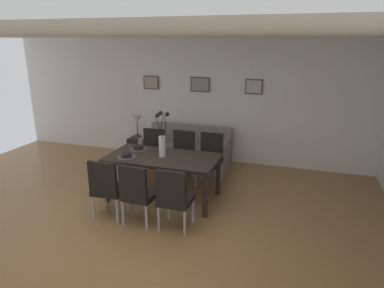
{
  "coord_description": "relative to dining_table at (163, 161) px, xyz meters",
  "views": [
    {
      "loc": [
        2.09,
        -3.79,
        2.56
      ],
      "look_at": [
        0.51,
        1.07,
        1.0
      ],
      "focal_mm": 32.0,
      "sensor_mm": 36.0,
      "label": 1
    }
  ],
  "objects": [
    {
      "name": "back_wall_panel",
      "position": [
        -0.01,
        2.19,
        0.64
      ],
      "size": [
        9.0,
        0.1,
        2.6
      ],
      "primitive_type": "cube",
      "color": "silver",
      "rests_on": "ground"
    },
    {
      "name": "side_table",
      "position": [
        -1.24,
        1.56,
        -0.4
      ],
      "size": [
        0.36,
        0.36,
        0.52
      ],
      "primitive_type": "cube",
      "color": "black",
      "rests_on": "ground"
    },
    {
      "name": "dining_chair_far_left",
      "position": [
        -0.02,
        -0.89,
        -0.15
      ],
      "size": [
        0.47,
        0.47,
        0.92
      ],
      "color": "black",
      "rests_on": "ground"
    },
    {
      "name": "dining_chair_near_right",
      "position": [
        -0.57,
        0.85,
        -0.15
      ],
      "size": [
        0.45,
        0.45,
        0.92
      ],
      "color": "black",
      "rests_on": "ground"
    },
    {
      "name": "bowl_near_left",
      "position": [
        -0.54,
        -0.21,
        0.12
      ],
      "size": [
        0.17,
        0.17,
        0.07
      ],
      "color": "black",
      "rests_on": "dining_table"
    },
    {
      "name": "ceiling_panel",
      "position": [
        -0.01,
        -0.66,
        1.98
      ],
      "size": [
        9.0,
        7.2,
        0.08
      ],
      "primitive_type": "cube",
      "color": "white"
    },
    {
      "name": "dining_chair_mid_left",
      "position": [
        0.53,
        -0.88,
        -0.15
      ],
      "size": [
        0.44,
        0.44,
        0.92
      ],
      "color": "black",
      "rests_on": "ground"
    },
    {
      "name": "dining_chair_mid_right",
      "position": [
        0.56,
        0.9,
        -0.15
      ],
      "size": [
        0.45,
        0.45,
        0.92
      ],
      "color": "black",
      "rests_on": "ground"
    },
    {
      "name": "bowl_near_right",
      "position": [
        -0.54,
        0.21,
        0.12
      ],
      "size": [
        0.17,
        0.17,
        0.07
      ],
      "color": "black",
      "rests_on": "dining_table"
    },
    {
      "name": "dining_table",
      "position": [
        0.0,
        0.0,
        0.0
      ],
      "size": [
        1.8,
        0.93,
        0.74
      ],
      "color": "black",
      "rests_on": "ground"
    },
    {
      "name": "framed_picture_left",
      "position": [
        -1.13,
        2.12,
        0.99
      ],
      "size": [
        0.36,
        0.03,
        0.29
      ],
      "color": "#473828"
    },
    {
      "name": "placemat_near_left",
      "position": [
        -0.54,
        -0.21,
        0.08
      ],
      "size": [
        0.32,
        0.32,
        0.01
      ],
      "primitive_type": "cylinder",
      "color": "#4C4742",
      "rests_on": "dining_table"
    },
    {
      "name": "dining_chair_far_right",
      "position": [
        0.02,
        0.89,
        -0.15
      ],
      "size": [
        0.46,
        0.46,
        0.92
      ],
      "color": "black",
      "rests_on": "ground"
    },
    {
      "name": "sofa",
      "position": [
        -0.14,
        1.64,
        -0.38
      ],
      "size": [
        1.79,
        0.84,
        0.8
      ],
      "color": "gray",
      "rests_on": "ground"
    },
    {
      "name": "ground_plane",
      "position": [
        -0.01,
        -1.06,
        -0.66
      ],
      "size": [
        9.0,
        9.0,
        0.0
      ],
      "primitive_type": "plane",
      "color": "olive"
    },
    {
      "name": "placemat_near_right",
      "position": [
        -0.54,
        0.21,
        0.08
      ],
      "size": [
        0.32,
        0.32,
        0.01
      ],
      "primitive_type": "cylinder",
      "color": "#4C4742",
      "rests_on": "dining_table"
    },
    {
      "name": "framed_picture_center",
      "position": [
        -0.0,
        2.12,
        0.99
      ],
      "size": [
        0.43,
        0.03,
        0.31
      ],
      "color": "#473828"
    },
    {
      "name": "centerpiece_vase",
      "position": [
        0.0,
        0.0,
        0.36
      ],
      "size": [
        0.21,
        0.23,
        0.73
      ],
      "color": "silver",
      "rests_on": "dining_table"
    },
    {
      "name": "table_lamp",
      "position": [
        -1.24,
        1.56,
        0.23
      ],
      "size": [
        0.22,
        0.22,
        0.51
      ],
      "color": "#4C4C51",
      "rests_on": "side_table"
    },
    {
      "name": "dining_chair_near_left",
      "position": [
        -0.52,
        -0.86,
        -0.15
      ],
      "size": [
        0.47,
        0.47,
        0.92
      ],
      "color": "black",
      "rests_on": "ground"
    },
    {
      "name": "framed_picture_right",
      "position": [
        1.13,
        2.12,
        0.99
      ],
      "size": [
        0.35,
        0.03,
        0.3
      ],
      "color": "#473828"
    }
  ]
}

